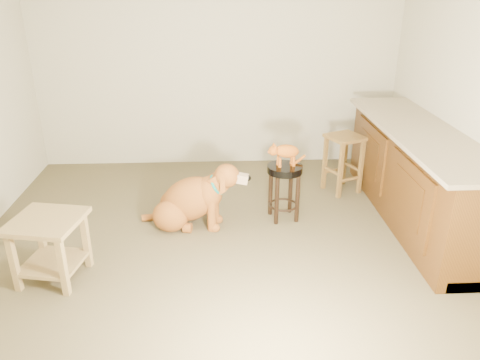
{
  "coord_description": "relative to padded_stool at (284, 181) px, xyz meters",
  "views": [
    {
      "loc": [
        -0.01,
        -3.84,
        2.25
      ],
      "look_at": [
        0.2,
        0.32,
        0.45
      ],
      "focal_mm": 35.0,
      "sensor_mm": 36.0,
      "label": 1
    }
  ],
  "objects": [
    {
      "name": "tabby_kitten",
      "position": [
        -0.01,
        -0.0,
        0.31
      ],
      "size": [
        0.4,
        0.21,
        0.26
      ],
      "rotation": [
        0.0,
        0.0,
        0.18
      ],
      "color": "#9D490F",
      "rests_on": "padded_stool"
    },
    {
      "name": "cabinet_run",
      "position": [
        1.31,
        -0.07,
        0.03
      ],
      "size": [
        0.7,
        2.56,
        0.94
      ],
      "color": "#46280C",
      "rests_on": "ground"
    },
    {
      "name": "golden_retriever",
      "position": [
        -0.92,
        -0.1,
        -0.14
      ],
      "size": [
        1.09,
        0.59,
        0.7
      ],
      "rotation": [
        0.0,
        0.0,
        -0.17
      ],
      "color": "brown",
      "rests_on": "ground"
    },
    {
      "name": "floor",
      "position": [
        -0.64,
        -0.37,
        -0.4
      ],
      "size": [
        4.5,
        4.0,
        0.01
      ],
      "primitive_type": "cube",
      "color": "brown",
      "rests_on": "ground"
    },
    {
      "name": "side_table",
      "position": [
        -1.99,
        -0.94,
        -0.05
      ],
      "size": [
        0.61,
        0.61,
        0.54
      ],
      "rotation": [
        0.0,
        0.0,
        -0.19
      ],
      "color": "olive",
      "rests_on": "ground"
    },
    {
      "name": "room_shell",
      "position": [
        -0.64,
        -0.37,
        1.27
      ],
      "size": [
        4.54,
        4.04,
        2.62
      ],
      "color": "#BAB396",
      "rests_on": "ground"
    },
    {
      "name": "wood_stool",
      "position": [
        0.75,
        0.63,
        -0.06
      ],
      "size": [
        0.47,
        0.47,
        0.66
      ],
      "rotation": [
        0.0,
        0.0,
        0.42
      ],
      "color": "brown",
      "rests_on": "ground"
    },
    {
      "name": "padded_stool",
      "position": [
        0.0,
        0.0,
        0.0
      ],
      "size": [
        0.35,
        0.35,
        0.57
      ],
      "rotation": [
        0.0,
        0.0,
        0.18
      ],
      "color": "black",
      "rests_on": "ground"
    }
  ]
}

